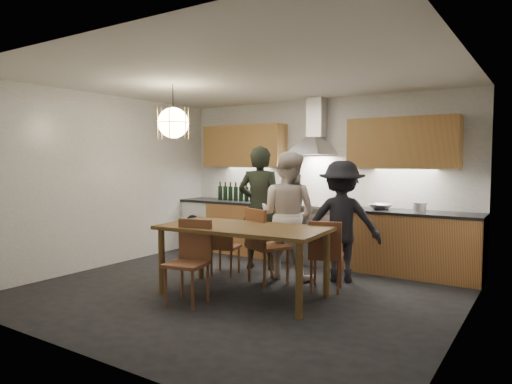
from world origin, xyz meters
The scene contains 17 objects.
ground centered at (0.00, 0.00, 0.00)m, with size 5.00×5.00×0.00m, color black.
room_shell centered at (0.00, 0.00, 1.71)m, with size 5.02×4.52×2.61m.
counter_run centered at (0.02, 1.95, 0.45)m, with size 5.00×0.62×0.90m.
range_stove centered at (0.00, 1.94, 0.44)m, with size 0.90×0.60×0.92m.
wall_fixtures centered at (0.00, 2.07, 1.87)m, with size 4.30×0.54×1.10m.
pendant_lamp centered at (-1.00, -0.10, 2.10)m, with size 0.43×0.43×0.70m.
dining_table centered at (0.14, -0.15, 0.74)m, with size 2.04×1.14×0.83m.
chair_back_left centered at (-0.63, 0.48, 0.46)m, with size 0.44×0.44×0.81m.
chair_back_mid centered at (0.06, 0.41, 0.57)m, with size 0.59×0.59×0.99m.
chair_back_right centered at (0.90, 0.52, 0.50)m, with size 0.50×0.50×0.88m.
chair_front centered at (-0.21, -0.68, 0.54)m, with size 0.49×0.49×0.94m.
person_left centered at (-0.42, 1.10, 0.91)m, with size 0.66×0.44×1.82m, color black.
person_mid centered at (0.17, 0.88, 0.86)m, with size 0.84×0.65×1.73m, color beige.
person_right centered at (0.86, 1.12, 0.80)m, with size 1.04×0.60×1.61m, color black.
mixing_bowl centered at (1.12, 1.95, 0.94)m, with size 0.33×0.33×0.08m, color silver.
stock_pot centered at (1.67, 1.91, 0.96)m, with size 0.18×0.18×0.12m, color silver.
wine_bottles centered at (-1.35, 1.95, 1.06)m, with size 0.99×0.08×0.32m.
Camera 1 is at (3.19, -4.54, 1.61)m, focal length 32.00 mm.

